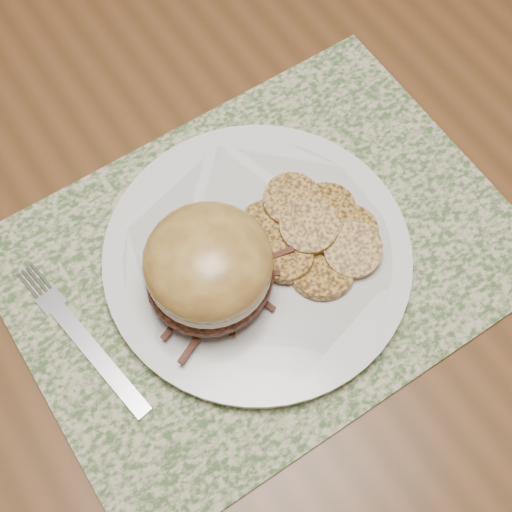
{
  "coord_description": "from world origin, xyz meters",
  "views": [
    {
      "loc": [
        -0.1,
        -0.32,
        1.34
      ],
      "look_at": [
        0.04,
        -0.1,
        0.79
      ],
      "focal_mm": 50.0,
      "sensor_mm": 36.0,
      "label": 1
    }
  ],
  "objects": [
    {
      "name": "ground",
      "position": [
        0.0,
        0.0,
        0.0
      ],
      "size": [
        3.5,
        3.5,
        0.0
      ],
      "primitive_type": "plane",
      "color": "brown",
      "rests_on": "ground"
    },
    {
      "name": "pork_sandwich",
      "position": [
        0.0,
        -0.1,
        0.81
      ],
      "size": [
        0.12,
        0.11,
        0.08
      ],
      "rotation": [
        0.0,
        0.0,
        0.09
      ],
      "color": "black",
      "rests_on": "dinner_plate"
    },
    {
      "name": "roasted_potatoes",
      "position": [
        0.1,
        -0.11,
        0.78
      ],
      "size": [
        0.13,
        0.15,
        0.03
      ],
      "color": "#B07D33",
      "rests_on": "dinner_plate"
    },
    {
      "name": "dinner_plate",
      "position": [
        0.05,
        -0.09,
        0.76
      ],
      "size": [
        0.26,
        0.26,
        0.02
      ],
      "primitive_type": "cylinder",
      "color": "silver",
      "rests_on": "placemat"
    },
    {
      "name": "dining_table",
      "position": [
        0.0,
        0.0,
        0.67
      ],
      "size": [
        1.5,
        0.9,
        0.75
      ],
      "color": "#5A341A",
      "rests_on": "ground"
    },
    {
      "name": "placemat",
      "position": [
        0.06,
        -0.09,
        0.75
      ],
      "size": [
        0.45,
        0.33,
        0.0
      ],
      "primitive_type": "cube",
      "color": "#3C582D",
      "rests_on": "dining_table"
    },
    {
      "name": "fork",
      "position": [
        -0.12,
        -0.07,
        0.76
      ],
      "size": [
        0.04,
        0.18,
        0.0
      ],
      "rotation": [
        0.0,
        0.0,
        0.15
      ],
      "color": "silver",
      "rests_on": "placemat"
    }
  ]
}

